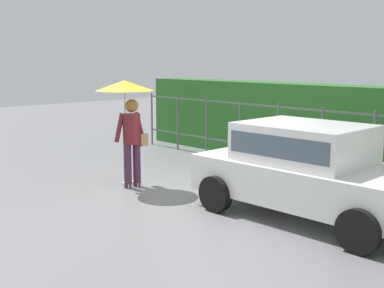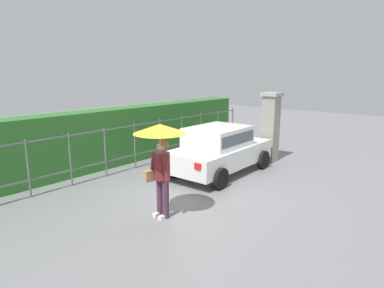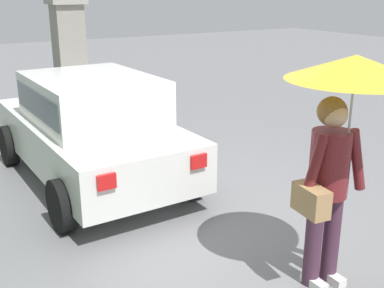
# 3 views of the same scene
# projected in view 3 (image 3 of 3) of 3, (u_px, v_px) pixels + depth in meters

# --- Properties ---
(ground_plane) EXTENTS (40.00, 40.00, 0.00)m
(ground_plane) POSITION_uv_depth(u_px,v_px,m) (180.00, 213.00, 5.75)
(ground_plane) COLOR slate
(car) EXTENTS (3.78, 1.95, 1.48)m
(car) POSITION_uv_depth(u_px,v_px,m) (91.00, 125.00, 6.49)
(car) COLOR white
(car) RESTS_ON ground
(pedestrian) EXTENTS (1.11, 1.11, 2.08)m
(pedestrian) POSITION_uv_depth(u_px,v_px,m) (344.00, 115.00, 3.89)
(pedestrian) COLOR #47283D
(pedestrian) RESTS_ON ground
(gate_pillar) EXTENTS (0.60, 0.60, 2.42)m
(gate_pillar) POSITION_uv_depth(u_px,v_px,m) (71.00, 66.00, 8.52)
(gate_pillar) COLOR gray
(gate_pillar) RESTS_ON ground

